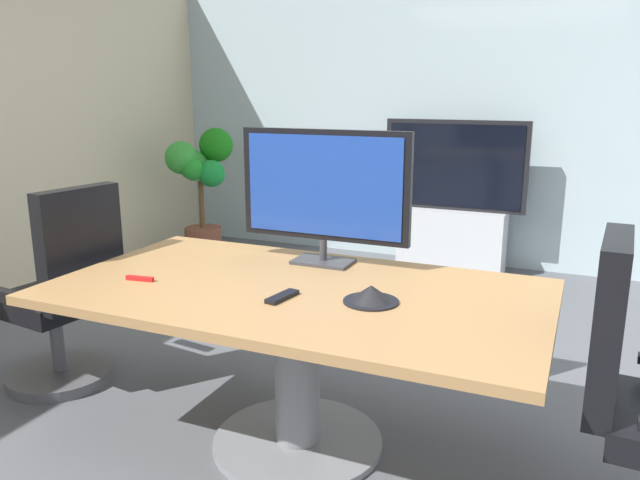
# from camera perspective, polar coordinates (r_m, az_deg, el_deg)

# --- Properties ---
(ground_plane) EXTENTS (7.63, 7.63, 0.00)m
(ground_plane) POSITION_cam_1_polar(r_m,az_deg,el_deg) (2.95, 0.14, -18.12)
(ground_plane) COLOR #515459
(wall_back_glass_partition) EXTENTS (5.91, 0.10, 2.63)m
(wall_back_glass_partition) POSITION_cam_1_polar(r_m,az_deg,el_deg) (5.70, 13.78, 10.96)
(wall_back_glass_partition) COLOR #9EB2B7
(wall_back_glass_partition) RESTS_ON ground
(conference_table) EXTENTS (2.07, 1.14, 0.74)m
(conference_table) POSITION_cam_1_polar(r_m,az_deg,el_deg) (2.68, -2.16, -8.09)
(conference_table) COLOR olive
(conference_table) RESTS_ON ground
(office_chair_left) EXTENTS (0.62, 0.60, 1.09)m
(office_chair_left) POSITION_cam_1_polar(r_m,az_deg,el_deg) (3.52, -22.52, -5.53)
(office_chair_left) COLOR #4C4C51
(office_chair_left) RESTS_ON ground
(tv_monitor) EXTENTS (0.84, 0.18, 0.64)m
(tv_monitor) POSITION_cam_1_polar(r_m,az_deg,el_deg) (2.90, 0.38, 4.73)
(tv_monitor) COLOR #333338
(tv_monitor) RESTS_ON conference_table
(wall_display_unit) EXTENTS (1.20, 0.36, 1.31)m
(wall_display_unit) POSITION_cam_1_polar(r_m,az_deg,el_deg) (5.47, 12.13, 1.69)
(wall_display_unit) COLOR #B7BABC
(wall_display_unit) RESTS_ON ground
(potted_plant) EXTENTS (0.53, 0.62, 1.21)m
(potted_plant) POSITION_cam_1_polar(r_m,az_deg,el_deg) (5.82, -10.94, 5.43)
(potted_plant) COLOR brown
(potted_plant) RESTS_ON ground
(conference_phone) EXTENTS (0.22, 0.22, 0.07)m
(conference_phone) POSITION_cam_1_polar(r_m,az_deg,el_deg) (2.43, 4.74, -5.07)
(conference_phone) COLOR black
(conference_phone) RESTS_ON conference_table
(remote_control) EXTENTS (0.08, 0.18, 0.02)m
(remote_control) POSITION_cam_1_polar(r_m,az_deg,el_deg) (2.48, -3.51, -5.24)
(remote_control) COLOR black
(remote_control) RESTS_ON conference_table
(whiteboard_marker) EXTENTS (0.13, 0.04, 0.02)m
(whiteboard_marker) POSITION_cam_1_polar(r_m,az_deg,el_deg) (2.81, -16.31, -3.43)
(whiteboard_marker) COLOR red
(whiteboard_marker) RESTS_ON conference_table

